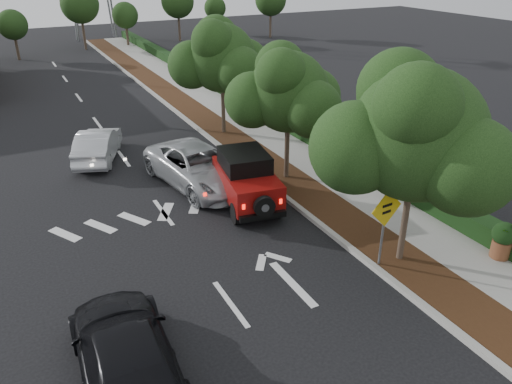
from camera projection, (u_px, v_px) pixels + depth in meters
ground at (231, 304)px, 13.78m from camera, size 120.00×120.00×0.00m
curb at (214, 141)px, 25.23m from camera, size 0.20×70.00×0.15m
planting_strip at (232, 138)px, 25.65m from camera, size 1.80×70.00×0.12m
sidewalk at (264, 133)px, 26.43m from camera, size 2.00×70.00×0.12m
hedge at (287, 123)px, 26.86m from camera, size 0.80×70.00×0.80m
transmission_tower at (97, 39)px, 54.58m from camera, size 7.00×4.00×28.00m
street_tree_near at (399, 261)px, 15.69m from camera, size 3.80×3.80×5.92m
street_tree_mid at (286, 179)px, 21.28m from camera, size 3.20×3.20×5.32m
street_tree_far at (224, 134)px, 26.47m from camera, size 3.40×3.40×5.62m
red_jeep at (245, 178)px, 18.82m from camera, size 2.34×4.18×2.06m
silver_suv_ahead at (199, 167)px, 20.43m from camera, size 3.56×6.11×1.60m
black_suv_oncoming at (126, 355)px, 11.00m from camera, size 2.39×5.31×1.51m
silver_sedan_oncoming at (98, 145)px, 22.98m from camera, size 3.02×4.60×1.43m
speed_hump_sign at (385, 218)px, 14.61m from camera, size 1.18×0.13×2.51m
terracotta_planter at (504, 237)px, 15.35m from camera, size 0.73×0.73×1.27m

